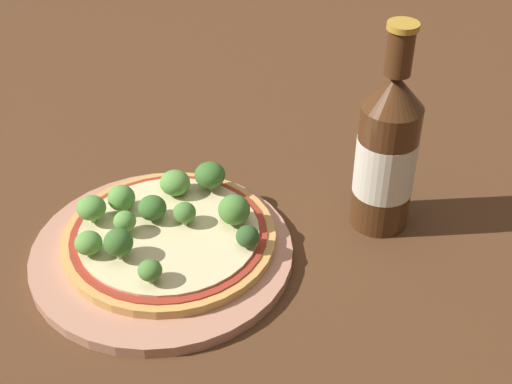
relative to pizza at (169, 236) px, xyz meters
The scene contains 16 objects.
ground_plane 0.03m from the pizza, 145.00° to the left, with size 3.00×3.00×0.00m, color #4C2D19.
plate 0.02m from the pizza, 110.95° to the right, with size 0.27×0.27×0.01m.
pizza is the anchor object (origin of this frame).
broccoli_floret_0 0.08m from the pizza, 85.13° to the right, with size 0.02×0.02×0.02m.
broccoli_floret_1 0.09m from the pizza, 73.54° to the left, with size 0.03×0.03×0.03m.
broccoli_floret_2 0.03m from the pizza, 52.14° to the left, with size 0.02×0.02×0.03m.
broccoli_floret_3 0.05m from the pizza, 163.69° to the right, with size 0.02×0.02×0.03m.
broccoli_floret_4 0.07m from the pizza, 100.70° to the left, with size 0.03×0.03×0.03m.
broccoli_floret_5 0.09m from the pizza, behind, with size 0.03×0.03×0.03m.
broccoli_floret_6 0.08m from the pizza, 143.46° to the right, with size 0.03×0.03×0.02m.
broccoli_floret_7 0.09m from the pizza, ahead, with size 0.02×0.02×0.02m.
broccoli_floret_8 0.06m from the pizza, 125.08° to the right, with size 0.03×0.03×0.03m.
broccoli_floret_9 0.07m from the pizza, 23.28° to the left, with size 0.03×0.03×0.03m.
broccoli_floret_10 0.07m from the pizza, 157.88° to the left, with size 0.03×0.03×0.03m.
broccoli_floret_11 0.03m from the pizza, 143.66° to the left, with size 0.03×0.03×0.03m.
beer_bottle 0.24m from the pizza, 24.38° to the left, with size 0.06×0.06×0.23m.
Camera 1 is at (0.22, -0.54, 0.50)m, focal length 50.00 mm.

